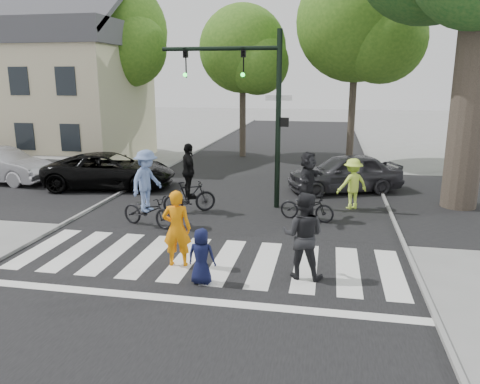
{
  "coord_description": "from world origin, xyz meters",
  "views": [
    {
      "loc": [
        2.93,
        -9.65,
        4.46
      ],
      "look_at": [
        0.5,
        3.0,
        1.3
      ],
      "focal_mm": 35.0,
      "sensor_mm": 36.0,
      "label": 1
    }
  ],
  "objects_px": {
    "pedestrian_woman": "(177,228)",
    "car_silver": "(0,165)",
    "pedestrian_child": "(201,256)",
    "car_suv": "(110,171)",
    "cyclist_left": "(147,194)",
    "cyclist_right": "(307,190)",
    "pedestrian_adult": "(303,236)",
    "car_grey": "(344,173)",
    "traffic_signal": "(254,95)",
    "cyclist_mid": "(189,185)"
  },
  "relations": [
    {
      "from": "pedestrian_woman",
      "to": "car_suv",
      "type": "xyz_separation_m",
      "value": [
        -5.32,
        7.39,
        -0.21
      ]
    },
    {
      "from": "pedestrian_child",
      "to": "cyclist_left",
      "type": "bearing_deg",
      "value": -50.72
    },
    {
      "from": "cyclist_mid",
      "to": "cyclist_right",
      "type": "xyz_separation_m",
      "value": [
        3.95,
        -0.2,
        0.03
      ]
    },
    {
      "from": "pedestrian_child",
      "to": "cyclist_mid",
      "type": "xyz_separation_m",
      "value": [
        -1.91,
        5.39,
        0.33
      ]
    },
    {
      "from": "pedestrian_woman",
      "to": "car_silver",
      "type": "height_order",
      "value": "pedestrian_woman"
    },
    {
      "from": "traffic_signal",
      "to": "cyclist_right",
      "type": "distance_m",
      "value": 3.76
    },
    {
      "from": "cyclist_mid",
      "to": "car_grey",
      "type": "distance_m",
      "value": 6.59
    },
    {
      "from": "traffic_signal",
      "to": "cyclist_right",
      "type": "relative_size",
      "value": 2.69
    },
    {
      "from": "cyclist_right",
      "to": "car_suv",
      "type": "xyz_separation_m",
      "value": [
        -8.21,
        3.08,
        -0.27
      ]
    },
    {
      "from": "pedestrian_child",
      "to": "traffic_signal",
      "type": "bearing_deg",
      "value": -87.86
    },
    {
      "from": "pedestrian_child",
      "to": "cyclist_mid",
      "type": "relative_size",
      "value": 0.54
    },
    {
      "from": "pedestrian_woman",
      "to": "pedestrian_child",
      "type": "distance_m",
      "value": 1.26
    },
    {
      "from": "traffic_signal",
      "to": "pedestrian_woman",
      "type": "xyz_separation_m",
      "value": [
        -0.92,
        -5.66,
        -2.96
      ]
    },
    {
      "from": "traffic_signal",
      "to": "car_silver",
      "type": "distance_m",
      "value": 11.97
    },
    {
      "from": "cyclist_left",
      "to": "pedestrian_adult",
      "type": "bearing_deg",
      "value": -30.71
    },
    {
      "from": "cyclist_left",
      "to": "car_suv",
      "type": "bearing_deg",
      "value": 126.93
    },
    {
      "from": "cyclist_mid",
      "to": "traffic_signal",
      "type": "bearing_deg",
      "value": 30.17
    },
    {
      "from": "pedestrian_woman",
      "to": "cyclist_left",
      "type": "xyz_separation_m",
      "value": [
        -1.86,
        2.78,
        0.09
      ]
    },
    {
      "from": "car_suv",
      "to": "car_grey",
      "type": "height_order",
      "value": "car_grey"
    },
    {
      "from": "pedestrian_woman",
      "to": "car_grey",
      "type": "relative_size",
      "value": 0.42
    },
    {
      "from": "pedestrian_adult",
      "to": "cyclist_mid",
      "type": "bearing_deg",
      "value": -41.65
    },
    {
      "from": "pedestrian_woman",
      "to": "traffic_signal",
      "type": "bearing_deg",
      "value": -106.94
    },
    {
      "from": "cyclist_mid",
      "to": "pedestrian_woman",
      "type": "bearing_deg",
      "value": -76.7
    },
    {
      "from": "pedestrian_adult",
      "to": "cyclist_left",
      "type": "distance_m",
      "value": 5.67
    },
    {
      "from": "cyclist_left",
      "to": "car_grey",
      "type": "xyz_separation_m",
      "value": [
        6.0,
        5.76,
        -0.27
      ]
    },
    {
      "from": "cyclist_right",
      "to": "pedestrian_child",
      "type": "bearing_deg",
      "value": -111.44
    },
    {
      "from": "traffic_signal",
      "to": "pedestrian_adult",
      "type": "height_order",
      "value": "traffic_signal"
    },
    {
      "from": "cyclist_left",
      "to": "car_suv",
      "type": "relative_size",
      "value": 0.45
    },
    {
      "from": "cyclist_left",
      "to": "cyclist_right",
      "type": "bearing_deg",
      "value": 17.9
    },
    {
      "from": "car_suv",
      "to": "cyclist_left",
      "type": "bearing_deg",
      "value": -152.52
    },
    {
      "from": "pedestrian_child",
      "to": "cyclist_mid",
      "type": "bearing_deg",
      "value": -67.66
    },
    {
      "from": "pedestrian_child",
      "to": "car_grey",
      "type": "bearing_deg",
      "value": -106.51
    },
    {
      "from": "pedestrian_woman",
      "to": "car_grey",
      "type": "height_order",
      "value": "pedestrian_woman"
    },
    {
      "from": "cyclist_mid",
      "to": "car_suv",
      "type": "bearing_deg",
      "value": 145.92
    },
    {
      "from": "pedestrian_adult",
      "to": "car_grey",
      "type": "height_order",
      "value": "pedestrian_adult"
    },
    {
      "from": "cyclist_left",
      "to": "cyclist_right",
      "type": "distance_m",
      "value": 4.99
    },
    {
      "from": "pedestrian_child",
      "to": "cyclist_right",
      "type": "bearing_deg",
      "value": -108.65
    },
    {
      "from": "traffic_signal",
      "to": "cyclist_right",
      "type": "bearing_deg",
      "value": -34.56
    },
    {
      "from": "pedestrian_adult",
      "to": "cyclist_right",
      "type": "relative_size",
      "value": 0.9
    },
    {
      "from": "pedestrian_adult",
      "to": "car_grey",
      "type": "distance_m",
      "value": 8.73
    },
    {
      "from": "cyclist_left",
      "to": "pedestrian_woman",
      "type": "bearing_deg",
      "value": -56.2
    },
    {
      "from": "pedestrian_child",
      "to": "car_suv",
      "type": "bearing_deg",
      "value": -50.47
    },
    {
      "from": "cyclist_right",
      "to": "car_grey",
      "type": "relative_size",
      "value": 0.5
    },
    {
      "from": "cyclist_right",
      "to": "cyclist_left",
      "type": "bearing_deg",
      "value": -162.1
    },
    {
      "from": "car_suv",
      "to": "pedestrian_adult",
      "type": "bearing_deg",
      "value": -141.44
    },
    {
      "from": "pedestrian_child",
      "to": "pedestrian_adult",
      "type": "xyz_separation_m",
      "value": [
        2.17,
        0.77,
        0.36
      ]
    },
    {
      "from": "cyclist_right",
      "to": "car_silver",
      "type": "relative_size",
      "value": 0.49
    },
    {
      "from": "pedestrian_woman",
      "to": "car_silver",
      "type": "distance_m",
      "value": 12.86
    },
    {
      "from": "traffic_signal",
      "to": "cyclist_right",
      "type": "xyz_separation_m",
      "value": [
        1.96,
        -1.35,
        -2.9
      ]
    },
    {
      "from": "pedestrian_child",
      "to": "car_silver",
      "type": "distance_m",
      "value": 14.06
    }
  ]
}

